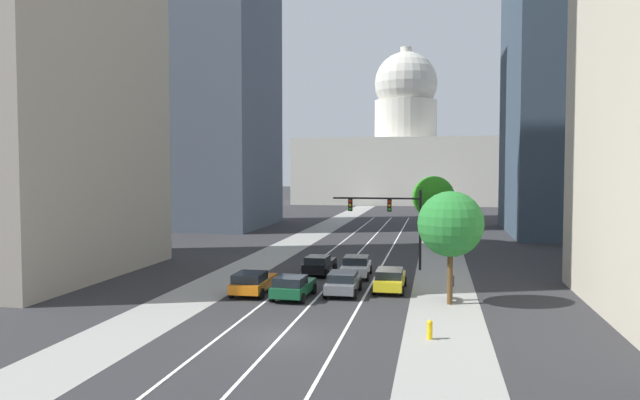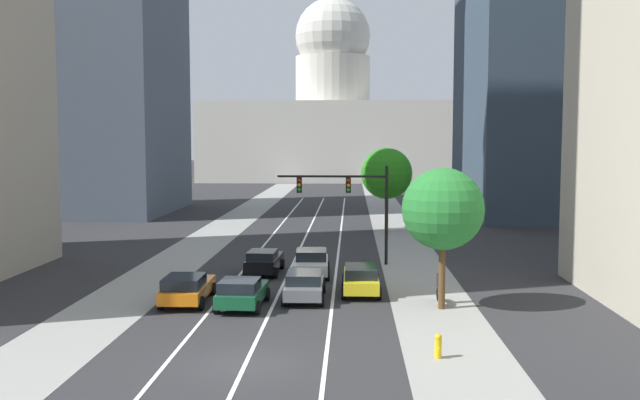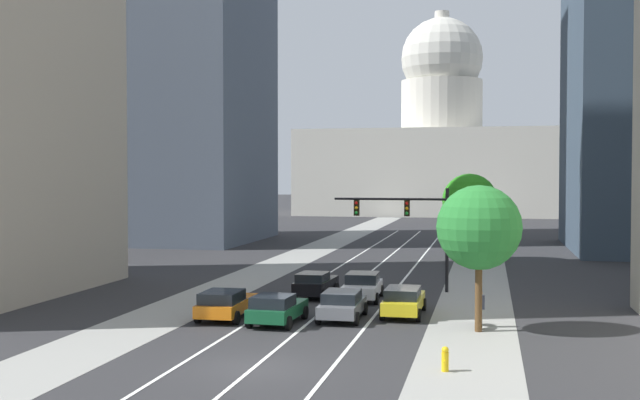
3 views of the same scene
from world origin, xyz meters
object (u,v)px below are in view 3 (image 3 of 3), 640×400
at_px(car_black, 315,284).
at_px(fire_hydrant, 445,359).
at_px(capitol_building, 441,152).
at_px(car_white, 362,286).
at_px(traffic_signal_mast, 410,219).
at_px(street_tree_mid_right, 479,228).
at_px(car_orange, 226,303).
at_px(car_yellow, 403,300).
at_px(street_tree_far_right, 470,201).
at_px(car_gray, 342,304).
at_px(cyclist, 480,309).
at_px(car_green, 277,308).

xyz_separation_m(car_black, fire_hydrant, (8.25, -15.53, -0.30)).
distance_m(capitol_building, car_white, 97.16).
xyz_separation_m(traffic_signal_mast, street_tree_mid_right, (4.20, -11.51, 0.31)).
height_order(capitol_building, car_orange, capitol_building).
distance_m(car_yellow, street_tree_mid_right, 6.27).
height_order(street_tree_mid_right, street_tree_far_right, street_tree_far_right).
distance_m(car_gray, car_white, 6.16).
bearing_deg(car_orange, cyclist, -89.06).
relative_size(car_yellow, cyclist, 2.73).
bearing_deg(car_yellow, cyclist, -120.49).
height_order(car_black, car_white, car_white).
bearing_deg(street_tree_mid_right, car_gray, 166.59).
distance_m(car_orange, traffic_signal_mast, 13.95).
relative_size(street_tree_mid_right, street_tree_far_right, 0.92).
bearing_deg(cyclist, fire_hydrant, 167.71).
bearing_deg(car_orange, street_tree_mid_right, -93.80).
height_order(car_gray, car_white, car_white).
relative_size(car_gray, car_white, 0.97).
height_order(car_gray, street_tree_mid_right, street_tree_mid_right).
bearing_deg(street_tree_mid_right, car_yellow, 138.96).
distance_m(capitol_building, car_gray, 103.28).
bearing_deg(car_green, street_tree_mid_right, -86.43).
xyz_separation_m(car_green, cyclist, (9.39, 1.23, 0.10)).
xyz_separation_m(car_gray, car_green, (-2.81, -1.78, -0.00)).
height_order(car_black, car_gray, car_black).
height_order(car_yellow, car_white, car_white).
xyz_separation_m(car_orange, car_green, (2.79, -0.81, -0.01)).
bearing_deg(fire_hydrant, car_green, 138.83).
distance_m(car_green, cyclist, 9.47).
height_order(car_yellow, car_green, car_yellow).
bearing_deg(fire_hydrant, car_yellow, 103.90).
bearing_deg(street_tree_far_right, car_orange, -110.91).
xyz_separation_m(car_white, street_tree_mid_right, (6.51, -7.71, 3.88)).
bearing_deg(car_orange, fire_hydrant, -127.04).
distance_m(car_black, fire_hydrant, 17.59).
xyz_separation_m(car_gray, cyclist, (6.58, -0.55, 0.10)).
bearing_deg(traffic_signal_mast, car_white, -121.25).
relative_size(car_gray, street_tree_mid_right, 0.63).
relative_size(car_yellow, car_green, 1.13).
relative_size(fire_hydrant, street_tree_far_right, 0.13).
distance_m(capitol_building, cyclist, 104.11).
relative_size(car_orange, car_white, 1.09).
relative_size(car_black, car_gray, 1.04).
bearing_deg(car_green, car_yellow, -56.21).
relative_size(car_black, traffic_signal_mast, 0.63).
distance_m(capitol_building, traffic_signal_mast, 93.11).
bearing_deg(car_yellow, car_white, 31.94).
bearing_deg(capitol_building, street_tree_mid_right, -85.66).
bearing_deg(car_green, cyclist, -80.34).
height_order(car_white, traffic_signal_mast, traffic_signal_mast).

